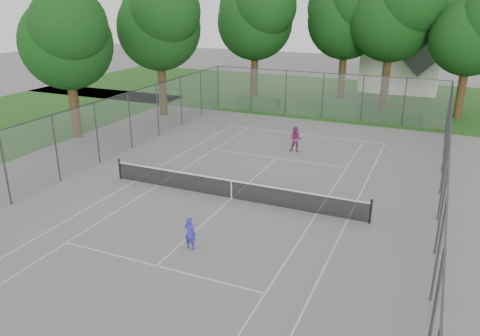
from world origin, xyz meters
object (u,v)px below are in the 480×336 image
at_px(girl_player, 190,233).
at_px(woman_player, 296,139).
at_px(tennis_net, 231,189).
at_px(house, 402,53).

xyz_separation_m(girl_player, woman_player, (0.14, 12.82, 0.14)).
relative_size(tennis_net, woman_player, 8.15).
xyz_separation_m(tennis_net, woman_player, (0.65, 7.98, 0.28)).
height_order(tennis_net, woman_player, woman_player).
distance_m(house, girl_player, 36.61).
distance_m(house, woman_player, 23.93).
bearing_deg(girl_player, tennis_net, -78.74).
bearing_deg(woman_player, tennis_net, -97.77).
bearing_deg(tennis_net, girl_player, -84.01).
relative_size(house, woman_player, 5.75).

